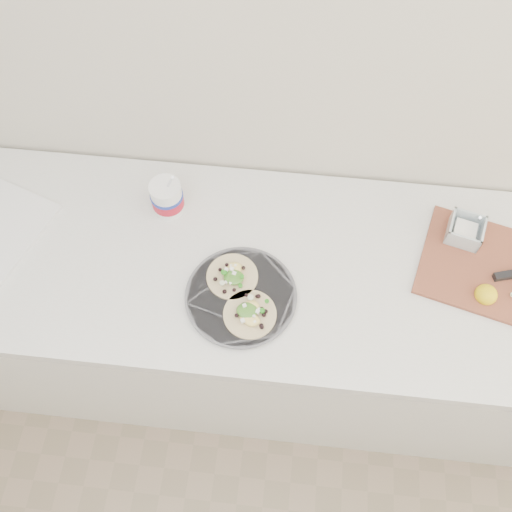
# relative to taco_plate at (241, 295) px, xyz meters

# --- Properties ---
(counter) EXTENTS (2.44, 0.66, 0.90)m
(counter) POSITION_rel_taco_plate_xyz_m (-0.08, 0.13, -0.47)
(counter) COLOR white
(counter) RESTS_ON ground
(taco_plate) EXTENTS (0.30, 0.30, 0.04)m
(taco_plate) POSITION_rel_taco_plate_xyz_m (0.00, 0.00, 0.00)
(taco_plate) COLOR #54545B
(taco_plate) RESTS_ON counter
(tub) EXTENTS (0.09, 0.09, 0.21)m
(tub) POSITION_rel_taco_plate_xyz_m (-0.24, 0.27, 0.05)
(tub) COLOR white
(tub) RESTS_ON counter
(cutboard) EXTENTS (0.49, 0.40, 0.07)m
(cutboard) POSITION_rel_taco_plate_xyz_m (0.70, 0.17, -0.00)
(cutboard) COLOR brown
(cutboard) RESTS_ON counter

